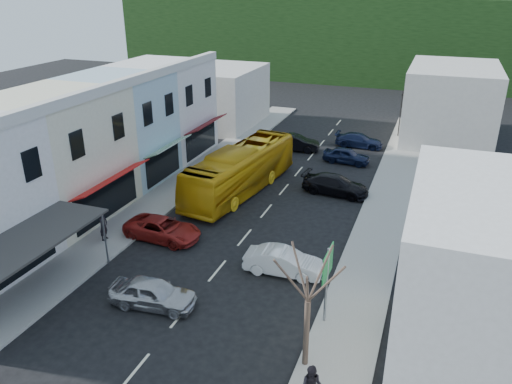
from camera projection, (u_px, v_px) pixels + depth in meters
name	position (u px, v px, depth m)	size (l,w,h in m)	color
ground	(217.00, 271.00, 26.80)	(120.00, 120.00, 0.00)	black
sidewalk_left	(182.00, 185.00, 37.79)	(3.00, 52.00, 0.15)	gray
sidewalk_right	(383.00, 215.00, 33.00)	(3.00, 52.00, 0.15)	gray
shopfront_row	(77.00, 148.00, 33.53)	(8.25, 30.00, 8.00)	silver
distant_block_left	(219.00, 96.00, 52.73)	(8.00, 10.00, 6.00)	#B7B2A8
distant_block_right	(450.00, 103.00, 47.77)	(8.00, 12.00, 7.00)	#B7B2A8
hillside	(374.00, 31.00, 80.72)	(80.00, 26.00, 14.00)	black
bus	(241.00, 172.00, 36.22)	(2.50, 11.60, 3.10)	gold
car_silver	(153.00, 293.00, 23.67)	(1.80, 4.40, 1.40)	#B0B0B5
car_white	(283.00, 262.00, 26.33)	(1.80, 4.40, 1.40)	silver
car_red	(163.00, 228.00, 29.85)	(1.90, 4.60, 1.40)	maroon
car_black_near	(335.00, 185.00, 36.14)	(1.84, 4.50, 1.40)	black
car_navy_mid	(346.00, 155.00, 42.20)	(1.80, 4.40, 1.40)	#101733
car_black_far	(295.00, 143.00, 45.34)	(1.80, 4.40, 1.40)	black
car_navy_far	(359.00, 140.00, 46.27)	(1.84, 4.50, 1.40)	#101733
pedestrian_left	(104.00, 227.00, 29.39)	(0.60, 0.40, 1.70)	black
direction_sign	(326.00, 287.00, 21.98)	(0.22, 1.75, 3.88)	#116228
street_tree	(308.00, 301.00, 18.97)	(2.61, 2.61, 6.33)	#392C23
traffic_signal	(400.00, 114.00, 48.48)	(0.69, 1.02, 4.64)	black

